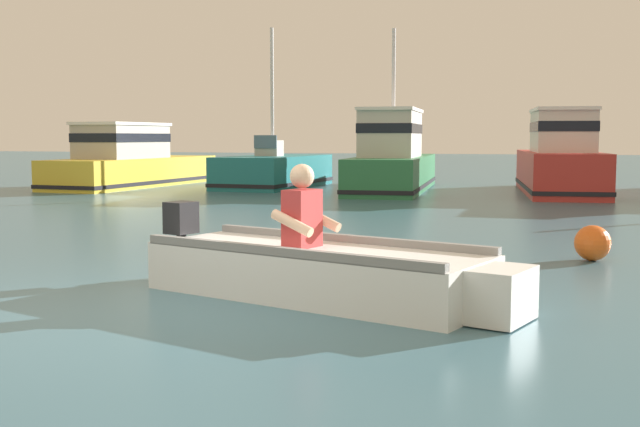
% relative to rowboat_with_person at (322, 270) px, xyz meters
% --- Properties ---
extents(ground_plane, '(120.00, 120.00, 0.00)m').
position_rel_rowboat_with_person_xyz_m(ground_plane, '(-1.16, -1.15, -0.25)').
color(ground_plane, '#386070').
extents(rowboat_with_person, '(3.66, 2.00, 1.19)m').
position_rel_rowboat_with_person_xyz_m(rowboat_with_person, '(0.00, 0.00, 0.00)').
color(rowboat_with_person, white).
rests_on(rowboat_with_person, ground).
extents(moored_boat_yellow, '(2.36, 6.64, 1.83)m').
position_rel_rowboat_with_person_xyz_m(moored_boat_yellow, '(-9.76, 13.74, 0.43)').
color(moored_boat_yellow, gold).
rests_on(moored_boat_yellow, ground).
extents(moored_boat_teal, '(2.26, 4.62, 4.44)m').
position_rel_rowboat_with_person_xyz_m(moored_boat_teal, '(-5.63, 14.47, 0.19)').
color(moored_boat_teal, '#1E727A').
rests_on(moored_boat_teal, ground).
extents(moored_boat_green, '(2.20, 6.74, 4.25)m').
position_rel_rowboat_with_person_xyz_m(moored_boat_green, '(-2.12, 13.99, 0.55)').
color(moored_boat_green, '#287042').
rests_on(moored_boat_green, ground).
extents(moored_boat_red, '(2.37, 6.14, 2.12)m').
position_rel_rowboat_with_person_xyz_m(moored_boat_red, '(2.11, 14.17, 0.55)').
color(moored_boat_red, '#B72D28').
rests_on(moored_boat_red, ground).
extents(mooring_buoy, '(0.41, 0.41, 0.41)m').
position_rel_rowboat_with_person_xyz_m(mooring_buoy, '(2.41, 2.91, -0.04)').
color(mooring_buoy, '#E55919').
rests_on(mooring_buoy, ground).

